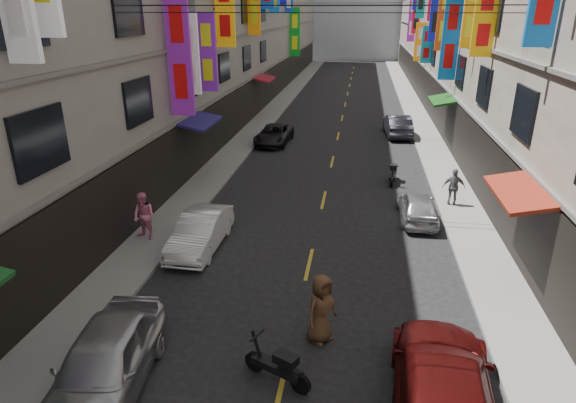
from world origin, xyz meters
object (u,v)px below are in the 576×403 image
(car_right_near, at_px, (442,389))
(pedestrian_crossing, at_px, (321,309))
(car_right_far, at_px, (397,125))
(scooter_crossing, at_px, (278,366))
(car_left_mid, at_px, (200,231))
(car_right_mid, at_px, (417,206))
(car_left_far, at_px, (274,135))
(car_left_near, at_px, (104,364))
(scooter_far_right, at_px, (393,174))
(pedestrian_lfar, at_px, (144,216))
(pedestrian_rfar, at_px, (454,187))

(car_right_near, distance_m, pedestrian_crossing, 3.50)
(car_right_far, bearing_deg, pedestrian_crossing, 77.58)
(scooter_crossing, bearing_deg, car_left_mid, 57.27)
(pedestrian_crossing, bearing_deg, car_right_mid, 18.06)
(scooter_crossing, distance_m, car_left_far, 21.43)
(car_right_far, bearing_deg, car_right_mid, 85.63)
(scooter_crossing, distance_m, car_left_near, 3.86)
(scooter_far_right, xyz_separation_m, car_right_near, (0.24, -15.04, 0.32))
(car_right_near, xyz_separation_m, pedestrian_lfar, (-9.65, 7.00, 0.25))
(scooter_crossing, distance_m, car_left_mid, 7.37)
(scooter_crossing, height_order, car_right_far, car_right_far)
(car_left_near, xyz_separation_m, car_right_far, (7.82, 25.28, -0.05))
(car_right_mid, xyz_separation_m, pedestrian_crossing, (-3.23, -8.35, 0.35))
(scooter_far_right, xyz_separation_m, car_left_far, (-7.20, 6.56, 0.14))
(scooter_crossing, distance_m, pedestrian_rfar, 12.97)
(car_right_far, bearing_deg, pedestrian_rfar, 92.99)
(scooter_far_right, height_order, pedestrian_rfar, pedestrian_rfar)
(car_right_far, distance_m, pedestrian_lfar, 20.62)
(car_left_near, distance_m, pedestrian_rfar, 15.68)
(scooter_far_right, bearing_deg, car_left_mid, 55.87)
(car_right_mid, distance_m, pedestrian_lfar, 10.77)
(car_left_near, xyz_separation_m, car_left_mid, (-0.15, 7.12, -0.11))
(car_left_mid, height_order, car_right_near, car_right_near)
(scooter_far_right, distance_m, pedestrian_rfar, 3.78)
(car_left_mid, bearing_deg, pedestrian_rfar, 30.19)
(pedestrian_lfar, height_order, pedestrian_crossing, pedestrian_lfar)
(car_right_mid, bearing_deg, car_left_near, 52.99)
(car_right_mid, bearing_deg, car_right_near, 85.82)
(car_left_far, bearing_deg, pedestrian_lfar, -95.81)
(car_right_near, relative_size, pedestrian_rfar, 3.22)
(pedestrian_rfar, distance_m, pedestrian_crossing, 11.09)
(scooter_crossing, xyz_separation_m, scooter_far_right, (3.31, 14.52, 0.00))
(car_left_near, height_order, car_right_far, car_left_near)
(car_left_far, distance_m, pedestrian_lfar, 14.77)
(scooter_far_right, distance_m, car_left_near, 16.93)
(scooter_crossing, relative_size, car_right_far, 0.38)
(car_left_mid, height_order, car_left_far, car_left_mid)
(scooter_crossing, distance_m, pedestrian_crossing, 1.94)
(car_right_far, bearing_deg, car_left_far, 18.43)
(car_right_far, relative_size, pedestrian_lfar, 2.46)
(car_right_mid, height_order, pedestrian_rfar, pedestrian_rfar)
(car_right_near, bearing_deg, scooter_far_right, -83.89)
(scooter_far_right, distance_m, car_right_far, 9.93)
(scooter_crossing, height_order, pedestrian_rfar, pedestrian_rfar)
(car_left_near, relative_size, car_right_near, 0.86)
(scooter_crossing, xyz_separation_m, car_left_near, (-3.75, -0.87, 0.33))
(car_right_mid, distance_m, pedestrian_crossing, 8.96)
(car_left_far, height_order, pedestrian_rfar, pedestrian_rfar)
(scooter_crossing, distance_m, scooter_far_right, 14.89)
(car_right_far, xyz_separation_m, pedestrian_crossing, (-3.24, -22.73, 0.23))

